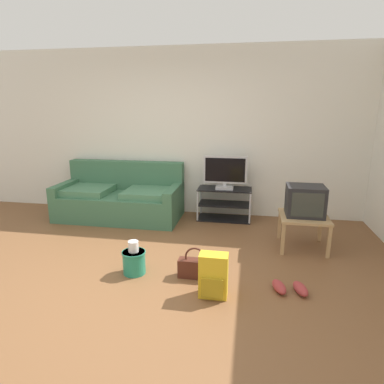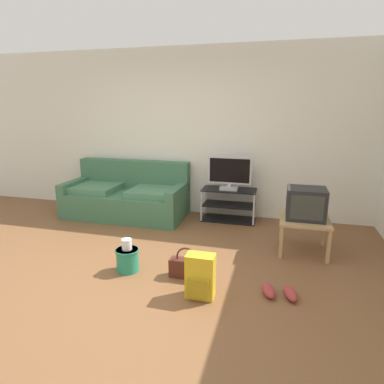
# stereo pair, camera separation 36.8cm
# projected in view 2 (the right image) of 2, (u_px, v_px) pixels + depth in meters

# --- Properties ---
(ground_plane) EXTENTS (9.00, 9.80, 0.02)m
(ground_plane) POSITION_uv_depth(u_px,v_px,m) (123.00, 278.00, 3.55)
(ground_plane) COLOR brown
(wall_back) EXTENTS (9.00, 0.10, 2.70)m
(wall_back) POSITION_uv_depth(u_px,v_px,m) (186.00, 133.00, 5.50)
(wall_back) COLOR silver
(wall_back) RESTS_ON ground_plane
(couch) EXTENTS (1.96, 0.93, 0.88)m
(couch) POSITION_uv_depth(u_px,v_px,m) (127.00, 197.00, 5.51)
(couch) COLOR #3D6B4C
(couch) RESTS_ON ground_plane
(tv_stand) EXTENTS (0.85, 0.41, 0.51)m
(tv_stand) POSITION_uv_depth(u_px,v_px,m) (229.00, 205.00, 5.27)
(tv_stand) COLOR black
(tv_stand) RESTS_ON ground_plane
(flat_tv) EXTENTS (0.68, 0.22, 0.52)m
(flat_tv) POSITION_uv_depth(u_px,v_px,m) (230.00, 173.00, 5.12)
(flat_tv) COLOR #B2B2B7
(flat_tv) RESTS_ON tv_stand
(side_table) EXTENTS (0.59, 0.59, 0.43)m
(side_table) POSITION_uv_depth(u_px,v_px,m) (304.00, 223.00, 4.09)
(side_table) COLOR tan
(side_table) RESTS_ON ground_plane
(crt_tv) EXTENTS (0.46, 0.39, 0.38)m
(crt_tv) POSITION_uv_depth(u_px,v_px,m) (306.00, 203.00, 4.04)
(crt_tv) COLOR #232326
(crt_tv) RESTS_ON side_table
(backpack) EXTENTS (0.27, 0.23, 0.43)m
(backpack) POSITION_uv_depth(u_px,v_px,m) (200.00, 276.00, 3.13)
(backpack) COLOR gold
(backpack) RESTS_ON ground_plane
(handbag) EXTENTS (0.36, 0.13, 0.34)m
(handbag) POSITION_uv_depth(u_px,v_px,m) (186.00, 267.00, 3.52)
(handbag) COLOR #4C2319
(handbag) RESTS_ON ground_plane
(cleaning_bucket) EXTENTS (0.26, 0.26, 0.37)m
(cleaning_bucket) POSITION_uv_depth(u_px,v_px,m) (127.00, 258.00, 3.65)
(cleaning_bucket) COLOR #238466
(cleaning_bucket) RESTS_ON ground_plane
(sneakers_pair) EXTENTS (0.38, 0.28, 0.09)m
(sneakers_pair) POSITION_uv_depth(u_px,v_px,m) (279.00, 292.00, 3.18)
(sneakers_pair) COLOR #993333
(sneakers_pair) RESTS_ON ground_plane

